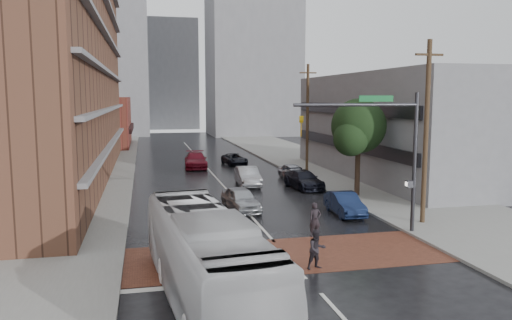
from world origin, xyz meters
name	(u,v)px	position (x,y,z in m)	size (l,w,h in m)	color
ground	(289,259)	(0.00, 0.00, 0.00)	(160.00, 160.00, 0.00)	black
crosswalk	(286,255)	(0.00, 0.50, 0.01)	(14.00, 5.00, 0.02)	brown
sidewalk_west	(81,177)	(-11.50, 25.00, 0.07)	(9.00, 90.00, 0.15)	gray
sidewalk_east	(330,169)	(11.50, 25.00, 0.07)	(9.00, 90.00, 0.15)	gray
apartment_block	(39,9)	(-14.00, 24.00, 14.00)	(10.00, 44.00, 28.00)	brown
storefront_west	(101,122)	(-12.00, 54.00, 3.50)	(8.00, 16.00, 7.00)	maroon
building_east	(405,125)	(16.50, 20.00, 4.50)	(11.00, 26.00, 9.00)	gray
distant_tower_west	(98,48)	(-14.00, 78.00, 16.00)	(18.00, 16.00, 32.00)	gray
distant_tower_east	(252,37)	(14.00, 72.00, 18.00)	(16.00, 14.00, 36.00)	gray
distant_tower_center	(170,75)	(0.00, 95.00, 12.00)	(12.00, 10.00, 24.00)	gray
street_tree	(359,130)	(8.52, 12.03, 4.73)	(4.20, 4.10, 6.90)	#332319
signal_mast	(389,143)	(5.85, 2.50, 4.73)	(6.50, 0.30, 7.20)	#2D2D33
utility_pole_near	(426,131)	(8.80, 4.00, 5.14)	(1.60, 0.26, 10.00)	#473321
utility_pole_far	(307,117)	(8.80, 24.00, 5.14)	(1.60, 0.26, 10.00)	#473321
transit_bus	(206,257)	(-4.07, -3.74, 1.56)	(2.62, 11.20, 3.12)	silver
pedestrian_a	(315,220)	(2.22, 3.00, 0.88)	(0.64, 0.42, 1.75)	black
pedestrian_b	(317,249)	(0.72, -1.50, 0.82)	(0.80, 0.62, 1.65)	black
car_travel_a	(241,199)	(-0.30, 9.57, 0.72)	(1.70, 4.22, 1.44)	#A1A4A9
car_travel_b	(248,176)	(1.90, 18.04, 0.75)	(1.59, 4.55, 1.50)	#A7A9AF
car_travel_c	(196,160)	(-1.09, 29.06, 0.77)	(2.16, 5.31, 1.54)	maroon
suv_travel	(235,159)	(3.09, 30.53, 0.58)	(1.94, 4.20, 1.17)	black
car_parked_near	(345,204)	(5.55, 7.18, 0.66)	(1.41, 4.03, 1.33)	#121E3F
car_parked_mid	(304,180)	(5.87, 16.00, 0.68)	(1.91, 4.69, 1.36)	black
car_parked_far	(293,172)	(6.30, 20.21, 0.66)	(1.57, 3.90, 1.33)	#B3B4BB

